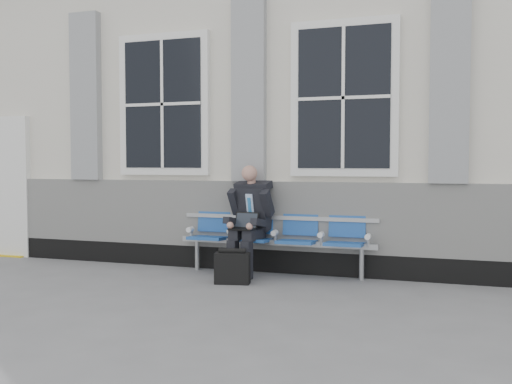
% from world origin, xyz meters
% --- Properties ---
extents(ground, '(70.00, 70.00, 0.00)m').
position_xyz_m(ground, '(0.00, 0.00, 0.00)').
color(ground, slate).
rests_on(ground, ground).
extents(station_building, '(14.40, 4.40, 4.49)m').
position_xyz_m(station_building, '(-0.02, 3.47, 2.22)').
color(station_building, beige).
rests_on(station_building, ground).
extents(bench, '(2.60, 0.47, 0.91)m').
position_xyz_m(bench, '(-0.49, 1.32, 0.55)').
color(bench, '#9EA0A3').
rests_on(bench, ground).
extents(businessman, '(0.59, 0.79, 1.41)m').
position_xyz_m(businessman, '(-0.80, 1.19, 0.76)').
color(businessman, black).
rests_on(businessman, ground).
extents(briefcase, '(0.44, 0.25, 0.43)m').
position_xyz_m(briefcase, '(-0.83, 0.62, 0.20)').
color(briefcase, black).
rests_on(briefcase, ground).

